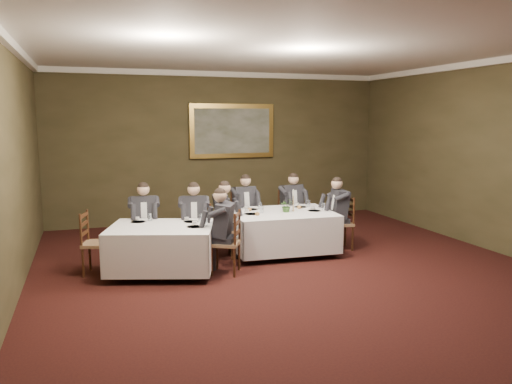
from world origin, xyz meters
TOP-DOWN VIEW (x-y plane):
  - ground at (0.00, 0.00)m, footprint 10.00×10.00m
  - ceiling at (0.00, 0.00)m, footprint 8.00×10.00m
  - back_wall at (0.00, 5.00)m, footprint 8.00×0.10m
  - left_wall at (-4.00, 0.00)m, footprint 0.10×10.00m
  - crown_molding at (0.00, 0.00)m, footprint 8.00×10.00m
  - table_main at (0.26, 1.71)m, footprint 1.90×1.50m
  - table_second at (-1.98, 1.20)m, footprint 1.91×1.66m
  - chair_main_backleft at (-0.17, 2.67)m, footprint 0.47×0.46m
  - diner_main_backleft at (-0.16, 2.66)m, footprint 0.44×0.51m
  - chair_main_backright at (0.81, 2.61)m, footprint 0.48×0.46m
  - diner_main_backright at (0.81, 2.59)m, footprint 0.45×0.51m
  - chair_main_endleft at (-0.89, 1.78)m, footprint 0.48×0.50m
  - diner_main_endleft at (-0.87, 1.78)m, footprint 0.53×0.47m
  - chair_main_endright at (1.41, 1.63)m, footprint 0.48×0.50m
  - diner_main_endright at (1.40, 1.63)m, footprint 0.54×0.47m
  - chair_sec_backleft at (-2.14, 2.12)m, footprint 0.48×0.46m
  - diner_sec_backleft at (-2.14, 2.10)m, footprint 0.45×0.52m
  - chair_sec_backright at (-1.32, 1.85)m, footprint 0.51×0.50m
  - diner_sec_backright at (-1.33, 1.84)m, footprint 0.48×0.55m
  - chair_sec_endright at (-1.02, 0.89)m, footprint 0.58×0.58m
  - diner_sec_endright at (-1.03, 0.89)m, footprint 0.61×0.58m
  - chair_sec_endleft at (-2.95, 1.51)m, footprint 0.52×0.54m
  - centerpiece at (0.32, 1.67)m, footprint 0.28×0.26m
  - candlestick at (0.48, 1.72)m, footprint 0.06×0.06m
  - place_setting_table_main at (-0.15, 2.15)m, footprint 0.33×0.31m
  - place_setting_table_second at (-2.24, 1.68)m, footprint 0.33×0.31m
  - painting at (0.26, 4.94)m, footprint 2.05×0.09m

SIDE VIEW (x-z plane):
  - ground at x=0.00m, z-range 0.00..0.00m
  - chair_main_backleft at x=-0.17m, z-range -0.22..0.78m
  - chair_main_backright at x=0.81m, z-range -0.22..0.78m
  - chair_main_endleft at x=-0.89m, z-range -0.22..0.78m
  - chair_main_endright at x=1.41m, z-range -0.22..0.78m
  - chair_sec_backleft at x=-2.14m, z-range -0.22..0.78m
  - chair_sec_backright at x=-1.32m, z-range -0.22..0.78m
  - chair_sec_endright at x=-1.02m, z-range -0.22..0.78m
  - chair_sec_endleft at x=-2.95m, z-range -0.22..0.78m
  - table_second at x=-1.98m, z-range 0.12..0.78m
  - table_main at x=0.26m, z-range 0.12..0.78m
  - diner_main_backleft at x=-0.16m, z-range -0.16..1.19m
  - diner_main_backright at x=0.81m, z-range -0.16..1.19m
  - diner_main_endleft at x=-0.87m, z-range -0.16..1.19m
  - diner_main_endright at x=1.40m, z-range -0.16..1.19m
  - diner_sec_backleft at x=-2.14m, z-range -0.16..1.19m
  - diner_sec_backright at x=-1.33m, z-range -0.16..1.19m
  - diner_sec_endright at x=-1.03m, z-range -0.16..1.19m
  - place_setting_table_main at x=-0.15m, z-range 0.73..0.87m
  - place_setting_table_second at x=-2.24m, z-range 0.73..0.87m
  - centerpiece at x=0.32m, z-range 0.76..1.02m
  - candlestick at x=0.48m, z-range 0.71..1.12m
  - back_wall at x=0.00m, z-range 0.00..3.50m
  - left_wall at x=-4.00m, z-range 0.00..3.50m
  - painting at x=0.26m, z-range 1.50..2.77m
  - crown_molding at x=0.00m, z-range 3.38..3.50m
  - ceiling at x=0.00m, z-range 3.45..3.55m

